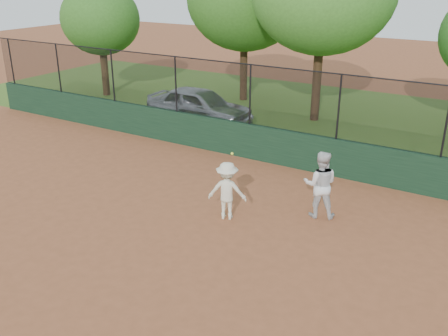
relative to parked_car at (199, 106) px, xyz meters
The scene contains 8 objects.
ground 9.42m from the parked_car, 63.78° to the right, with size 80.00×80.00×0.00m, color #955130.
back_wall 4.80m from the parked_car, 30.25° to the right, with size 26.00×0.20×1.20m, color #183620.
grass_strip 5.53m from the parked_car, 40.82° to the left, with size 36.00×12.00×0.01m, color #37591C.
parked_car is the anchor object (origin of this frame).
player_second 8.96m from the parked_car, 35.95° to the right, with size 0.87×0.68×1.79m, color silver.
player_main 8.44m from the parked_car, 51.38° to the right, with size 1.13×0.89×2.00m.
fence_assembly 5.00m from the parked_car, 30.42° to the right, with size 26.00×0.06×2.00m.
tree_0 7.73m from the parked_car, 165.34° to the left, with size 3.98×3.62×5.46m.
Camera 1 is at (7.04, -8.12, 6.06)m, focal length 40.00 mm.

